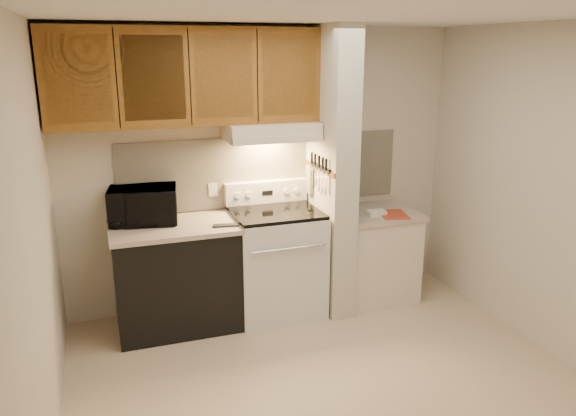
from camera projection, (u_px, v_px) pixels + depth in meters
name	position (u px, v px, depth m)	size (l,w,h in m)	color
floor	(325.00, 378.00, 4.07)	(3.60, 3.60, 0.00)	#CAB393
ceiling	(333.00, 14.00, 3.38)	(3.60, 3.60, 0.00)	white
wall_back	(264.00, 169.00, 5.09)	(3.60, 0.02, 2.50)	beige
wall_left	(34.00, 242.00, 3.16)	(0.02, 3.00, 2.50)	beige
wall_right	(546.00, 191.00, 4.29)	(0.02, 3.00, 2.50)	beige
backsplash	(264.00, 171.00, 5.08)	(2.60, 0.02, 0.63)	beige
range_body	(276.00, 263.00, 4.99)	(0.76, 0.65, 0.92)	silver
oven_window	(288.00, 272.00, 4.69)	(0.50, 0.01, 0.30)	black
oven_handle	(289.00, 249.00, 4.60)	(0.02, 0.02, 0.65)	silver
cooktop	(276.00, 212.00, 4.86)	(0.74, 0.64, 0.03)	black
range_backguard	(266.00, 192.00, 5.09)	(0.76, 0.08, 0.20)	silver
range_display	(267.00, 193.00, 5.05)	(0.10, 0.01, 0.04)	black
range_knob_left_outer	(237.00, 195.00, 4.96)	(0.05, 0.05, 0.02)	silver
range_knob_left_inner	(248.00, 195.00, 4.99)	(0.05, 0.05, 0.02)	silver
range_knob_right_inner	(286.00, 191.00, 5.10)	(0.05, 0.05, 0.02)	silver
range_knob_right_outer	(297.00, 190.00, 5.14)	(0.05, 0.05, 0.02)	silver
dishwasher_front	(177.00, 278.00, 4.73)	(1.00, 0.63, 0.87)	black
left_countertop	(174.00, 227.00, 4.61)	(1.04, 0.67, 0.04)	#BBAA96
spoon_rest	(226.00, 225.00, 4.56)	(0.21, 0.07, 0.01)	black
teal_jar	(135.00, 219.00, 4.60)	(0.08, 0.08, 0.09)	#216369
outlet	(213.00, 190.00, 4.96)	(0.08, 0.01, 0.12)	beige
microwave	(143.00, 205.00, 4.62)	(0.54, 0.37, 0.30)	black
partition_pillar	(331.00, 173.00, 4.93)	(0.22, 0.70, 2.50)	beige
pillar_trim	(319.00, 168.00, 4.88)	(0.01, 0.70, 0.04)	brown
knife_strip	(320.00, 167.00, 4.83)	(0.02, 0.42, 0.04)	black
knife_blade_a	(326.00, 183.00, 4.70)	(0.01, 0.04, 0.16)	silver
knife_handle_a	(326.00, 165.00, 4.67)	(0.02, 0.02, 0.10)	black
knife_blade_b	(322.00, 181.00, 4.78)	(0.01, 0.04, 0.18)	silver
knife_handle_b	(323.00, 163.00, 4.73)	(0.02, 0.02, 0.10)	black
knife_blade_c	(319.00, 181.00, 4.85)	(0.01, 0.04, 0.20)	silver
knife_handle_c	(319.00, 161.00, 4.81)	(0.02, 0.02, 0.10)	black
knife_blade_d	(316.00, 177.00, 4.91)	(0.01, 0.04, 0.16)	silver
knife_handle_d	(315.00, 159.00, 4.89)	(0.02, 0.02, 0.10)	black
knife_blade_e	(312.00, 175.00, 5.01)	(0.01, 0.04, 0.18)	silver
knife_handle_e	(312.00, 158.00, 4.97)	(0.02, 0.02, 0.10)	black
oven_mitt	(310.00, 181.00, 5.07)	(0.03, 0.10, 0.23)	gray
right_cab_base	(374.00, 257.00, 5.31)	(0.70, 0.60, 0.81)	beige
right_countertop	(376.00, 214.00, 5.19)	(0.74, 0.64, 0.04)	#BBAA96
red_folder	(393.00, 214.00, 5.08)	(0.23, 0.31, 0.01)	#B63D24
white_box	(376.00, 213.00, 5.07)	(0.16, 0.11, 0.04)	white
range_hood	(271.00, 131.00, 4.79)	(0.78, 0.44, 0.15)	beige
hood_lip	(279.00, 140.00, 4.61)	(0.78, 0.04, 0.06)	beige
upper_cabinets	(186.00, 77.00, 4.48)	(2.18, 0.33, 0.77)	brown
cab_door_a	(78.00, 79.00, 4.08)	(0.46, 0.01, 0.63)	brown
cab_gap_a	(116.00, 79.00, 4.17)	(0.01, 0.01, 0.73)	black
cab_door_b	(154.00, 78.00, 4.25)	(0.46, 0.01, 0.63)	brown
cab_gap_b	(190.00, 78.00, 4.34)	(0.01, 0.01, 0.73)	black
cab_door_c	(224.00, 77.00, 4.42)	(0.46, 0.01, 0.63)	brown
cab_gap_c	(257.00, 77.00, 4.51)	(0.01, 0.01, 0.73)	black
cab_door_d	(289.00, 76.00, 4.59)	(0.46, 0.01, 0.63)	brown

